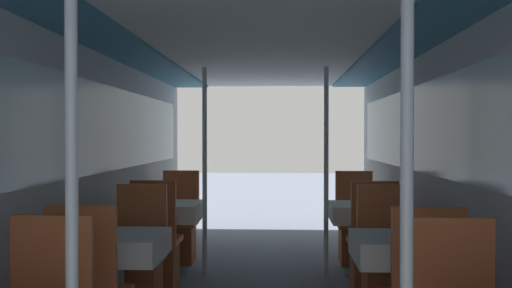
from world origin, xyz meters
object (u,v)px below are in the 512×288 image
support_pole_left_2 (205,171)px  support_pole_right_2 (326,171)px  chair_right_far_2 (356,236)px  dining_table_left_1 (117,250)px  chair_left_far_1 (137,274)px  chair_left_far_2 (179,234)px  support_pole_right_0 (407,234)px  dining_table_right_1 (402,253)px  support_pole_left_0 (72,232)px  chair_left_near_2 (157,255)px  dining_table_left_2 (169,214)px  dining_table_right_2 (363,215)px  chair_right_near_2 (372,257)px  chair_right_far_1 (386,277)px

support_pole_left_2 → support_pole_right_2: same height
chair_right_far_2 → dining_table_left_1: bearing=50.6°
dining_table_left_1 → chair_left_far_1: bearing=90.0°
chair_right_far_2 → chair_left_far_2: bearing=0.0°
support_pole_right_0 → dining_table_right_1: size_ratio=2.90×
chair_left_far_1 → support_pole_right_2: 2.14m
support_pole_left_0 → chair_left_near_2: 3.17m
dining_table_left_1 → chair_left_far_2: bearing=90.0°
dining_table_left_2 → chair_left_near_2: (0.00, -0.55, -0.30)m
support_pole_right_0 → dining_table_right_1: 1.89m
dining_table_right_2 → chair_left_far_2: bearing=164.2°
chair_right_near_2 → dining_table_right_2: bearing=90.0°
chair_right_near_2 → chair_left_near_2: bearing=180.0°
dining_table_left_2 → dining_table_right_1: same height
chair_right_far_1 → support_pole_right_2: 1.50m
chair_right_far_1 → dining_table_right_1: bearing=90.0°
dining_table_left_1 → chair_left_far_1: size_ratio=0.72×
chair_left_far_1 → support_pole_right_2: size_ratio=0.48×
dining_table_right_1 → chair_right_near_2: chair_right_near_2 is taller
support_pole_right_0 → support_pole_right_2: size_ratio=1.00×
support_pole_right_0 → dining_table_right_2: size_ratio=2.90×
chair_left_near_2 → dining_table_right_1: (1.93, -1.26, 0.30)m
chair_right_far_1 → chair_right_far_2: same height
dining_table_right_1 → chair_right_far_2: chair_right_far_2 is taller
dining_table_right_1 → support_pole_right_0: bearing=-101.3°
dining_table_right_1 → chair_right_far_1: chair_right_far_1 is taller
chair_left_near_2 → dining_table_right_2: size_ratio=1.40×
dining_table_right_2 → support_pole_right_0: bearing=-95.7°
support_pole_right_0 → chair_right_far_2: (0.36, 4.16, -0.73)m
support_pole_left_0 → dining_table_right_2: bearing=66.5°
chair_left_far_1 → support_pole_right_0: bearing=123.7°
chair_right_far_2 → chair_right_far_1: bearing=90.0°
dining_table_left_2 → dining_table_right_2: size_ratio=1.00×
chair_left_near_2 → support_pole_right_2: 1.82m
chair_right_far_1 → support_pole_right_2: support_pole_right_2 is taller
dining_table_left_1 → support_pole_right_0: support_pole_right_0 is taller
support_pole_left_0 → chair_right_far_2: size_ratio=2.08×
support_pole_left_2 → dining_table_right_2: bearing=0.0°
dining_table_left_2 → chair_left_far_1: bearing=-90.0°
dining_table_left_2 → support_pole_left_0: bearing=-84.3°
dining_table_left_1 → chair_left_far_2: (-0.00, 2.35, -0.30)m
dining_table_right_2 → chair_right_far_2: chair_right_far_2 is taller
dining_table_left_2 → dining_table_right_1: size_ratio=1.00×
chair_right_far_1 → chair_left_near_2: bearing=-20.2°
dining_table_right_1 → dining_table_right_2: 1.80m
support_pole_left_0 → chair_left_near_2: support_pole_left_0 is taller
support_pole_left_2 → support_pole_right_0: size_ratio=1.00×
chair_left_near_2 → chair_right_near_2: (1.93, 0.00, 0.00)m
support_pole_right_0 → support_pole_right_2: (0.00, 3.61, 0.00)m
support_pole_right_0 → chair_right_near_2: support_pole_right_0 is taller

